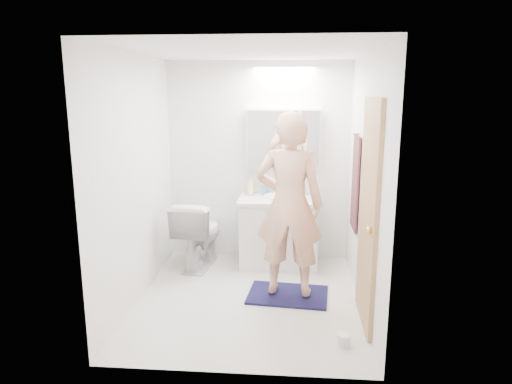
# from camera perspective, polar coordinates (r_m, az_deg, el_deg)

# --- Properties ---
(floor) EXTENTS (2.50, 2.50, 0.00)m
(floor) POSITION_cam_1_polar(r_m,az_deg,el_deg) (4.74, -0.87, -13.15)
(floor) COLOR silver
(floor) RESTS_ON ground
(ceiling) EXTENTS (2.50, 2.50, 0.00)m
(ceiling) POSITION_cam_1_polar(r_m,az_deg,el_deg) (4.29, -0.98, 17.17)
(ceiling) COLOR white
(ceiling) RESTS_ON floor
(wall_back) EXTENTS (2.50, 0.00, 2.50)m
(wall_back) POSITION_cam_1_polar(r_m,az_deg,el_deg) (5.58, 0.32, 3.73)
(wall_back) COLOR white
(wall_back) RESTS_ON floor
(wall_front) EXTENTS (2.50, 0.00, 2.50)m
(wall_front) POSITION_cam_1_polar(r_m,az_deg,el_deg) (3.15, -3.12, -3.21)
(wall_front) COLOR white
(wall_front) RESTS_ON floor
(wall_left) EXTENTS (0.00, 2.50, 2.50)m
(wall_left) POSITION_cam_1_polar(r_m,az_deg,el_deg) (4.59, -14.72, 1.40)
(wall_left) COLOR white
(wall_left) RESTS_ON floor
(wall_right) EXTENTS (0.00, 2.50, 2.50)m
(wall_right) POSITION_cam_1_polar(r_m,az_deg,el_deg) (4.39, 13.52, 0.97)
(wall_right) COLOR white
(wall_right) RESTS_ON floor
(vanity_cabinet) EXTENTS (0.90, 0.55, 0.78)m
(vanity_cabinet) POSITION_cam_1_polar(r_m,az_deg,el_deg) (5.48, 2.88, -5.17)
(vanity_cabinet) COLOR silver
(vanity_cabinet) RESTS_ON floor
(countertop) EXTENTS (0.95, 0.58, 0.04)m
(countertop) POSITION_cam_1_polar(r_m,az_deg,el_deg) (5.37, 2.92, -1.00)
(countertop) COLOR silver
(countertop) RESTS_ON vanity_cabinet
(sink_basin) EXTENTS (0.36, 0.36, 0.03)m
(sink_basin) POSITION_cam_1_polar(r_m,az_deg,el_deg) (5.39, 2.94, -0.56)
(sink_basin) COLOR white
(sink_basin) RESTS_ON countertop
(faucet) EXTENTS (0.02, 0.02, 0.16)m
(faucet) POSITION_cam_1_polar(r_m,az_deg,el_deg) (5.56, 3.00, 0.53)
(faucet) COLOR #B5B6BA
(faucet) RESTS_ON countertop
(medicine_cabinet) EXTENTS (0.88, 0.14, 0.70)m
(medicine_cabinet) POSITION_cam_1_polar(r_m,az_deg,el_deg) (5.46, 3.43, 6.68)
(medicine_cabinet) COLOR white
(medicine_cabinet) RESTS_ON wall_back
(mirror_panel) EXTENTS (0.84, 0.01, 0.66)m
(mirror_panel) POSITION_cam_1_polar(r_m,az_deg,el_deg) (5.38, 3.41, 6.60)
(mirror_panel) COLOR silver
(mirror_panel) RESTS_ON medicine_cabinet
(toilet) EXTENTS (0.55, 0.85, 0.81)m
(toilet) POSITION_cam_1_polar(r_m,az_deg,el_deg) (5.47, -7.14, -5.11)
(toilet) COLOR white
(toilet) RESTS_ON floor
(bath_rug) EXTENTS (0.85, 0.62, 0.02)m
(bath_rug) POSITION_cam_1_polar(r_m,az_deg,el_deg) (4.80, 3.98, -12.65)
(bath_rug) COLOR #141239
(bath_rug) RESTS_ON floor
(person) EXTENTS (0.70, 0.50, 1.82)m
(person) POSITION_cam_1_polar(r_m,az_deg,el_deg) (4.48, 4.16, -1.61)
(person) COLOR #E2A588
(person) RESTS_ON bath_rug
(door) EXTENTS (0.04, 0.80, 2.00)m
(door) POSITION_cam_1_polar(r_m,az_deg,el_deg) (4.10, 13.84, -2.75)
(door) COLOR tan
(door) RESTS_ON wall_right
(door_knob) EXTENTS (0.06, 0.06, 0.06)m
(door_knob) POSITION_cam_1_polar(r_m,az_deg,el_deg) (3.82, 13.90, -4.64)
(door_knob) COLOR gold
(door_knob) RESTS_ON door
(towel) EXTENTS (0.02, 0.42, 1.00)m
(towel) POSITION_cam_1_polar(r_m,az_deg,el_deg) (4.94, 12.26, 1.11)
(towel) COLOR #12233A
(towel) RESTS_ON wall_right
(towel_hook) EXTENTS (0.07, 0.02, 0.02)m
(towel_hook) POSITION_cam_1_polar(r_m,az_deg,el_deg) (4.86, 12.39, 7.13)
(towel_hook) COLOR silver
(towel_hook) RESTS_ON wall_right
(soap_bottle_a) EXTENTS (0.10, 0.10, 0.23)m
(soap_bottle_a) POSITION_cam_1_polar(r_m,az_deg,el_deg) (5.50, -0.72, 0.78)
(soap_bottle_a) COLOR beige
(soap_bottle_a) RESTS_ON countertop
(soap_bottle_b) EXTENTS (0.09, 0.09, 0.15)m
(soap_bottle_b) POSITION_cam_1_polar(r_m,az_deg,el_deg) (5.53, 1.11, 0.44)
(soap_bottle_b) COLOR teal
(soap_bottle_b) RESTS_ON countertop
(toothbrush_cup) EXTENTS (0.10, 0.10, 0.09)m
(toothbrush_cup) POSITION_cam_1_polar(r_m,az_deg,el_deg) (5.51, 4.70, 0.04)
(toothbrush_cup) COLOR #4258C7
(toothbrush_cup) RESTS_ON countertop
(toilet_paper_roll) EXTENTS (0.11, 0.11, 0.10)m
(toilet_paper_roll) POSITION_cam_1_polar(r_m,az_deg,el_deg) (4.01, 10.84, -17.66)
(toilet_paper_roll) COLOR silver
(toilet_paper_roll) RESTS_ON floor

